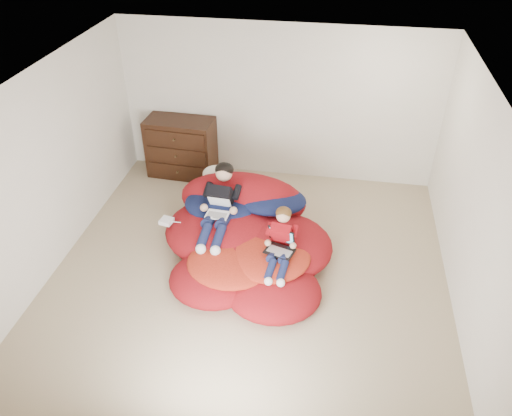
{
  "coord_description": "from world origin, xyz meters",
  "views": [
    {
      "loc": [
        0.9,
        -4.78,
        4.38
      ],
      "look_at": [
        0.01,
        0.41,
        0.7
      ],
      "focal_mm": 35.0,
      "sensor_mm": 36.0,
      "label": 1
    }
  ],
  "objects": [
    {
      "name": "laptop_black",
      "position": [
        0.39,
        -0.09,
        0.55
      ],
      "size": [
        0.4,
        0.4,
        0.25
      ],
      "color": "black",
      "rests_on": "younger_boy"
    },
    {
      "name": "dresser",
      "position": [
        -1.56,
        2.21,
        0.49
      ],
      "size": [
        1.12,
        0.63,
        0.98
      ],
      "color": "black",
      "rests_on": "ground"
    },
    {
      "name": "room_shell",
      "position": [
        0.0,
        0.0,
        0.22
      ],
      "size": [
        5.1,
        5.1,
        2.77
      ],
      "color": "tan",
      "rests_on": "ground"
    },
    {
      "name": "cream_pillow",
      "position": [
        -0.7,
        1.26,
        0.62
      ],
      "size": [
        0.46,
        0.29,
        0.29
      ],
      "primitive_type": "ellipsoid",
      "color": "beige",
      "rests_on": "beanbag_pile"
    },
    {
      "name": "power_adapter",
      "position": [
        -1.19,
        0.3,
        0.42
      ],
      "size": [
        0.18,
        0.18,
        0.06
      ],
      "primitive_type": "cube",
      "rotation": [
        0.0,
        0.0,
        -0.19
      ],
      "color": "white",
      "rests_on": "beanbag_pile"
    },
    {
      "name": "older_boy",
      "position": [
        -0.5,
        0.5,
        0.69
      ],
      "size": [
        0.37,
        1.19,
        0.73
      ],
      "color": "black",
      "rests_on": "beanbag_pile"
    },
    {
      "name": "younger_boy",
      "position": [
        0.39,
        -0.06,
        0.6
      ],
      "size": [
        0.3,
        0.85,
        0.61
      ],
      "color": "#A20E15",
      "rests_on": "beanbag_pile"
    },
    {
      "name": "beanbag_pile",
      "position": [
        -0.12,
        0.33,
        0.26
      ],
      "size": [
        2.3,
        2.4,
        0.87
      ],
      "color": "maroon",
      "rests_on": "ground"
    },
    {
      "name": "laptop_white",
      "position": [
        -0.5,
        0.41,
        0.62
      ],
      "size": [
        0.31,
        0.33,
        0.2
      ],
      "color": "white",
      "rests_on": "older_boy"
    }
  ]
}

